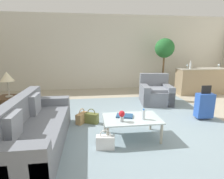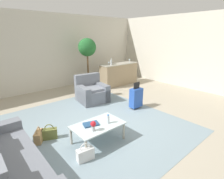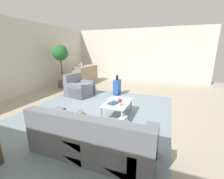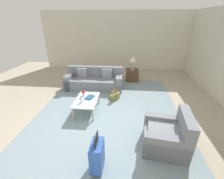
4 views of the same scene
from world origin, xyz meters
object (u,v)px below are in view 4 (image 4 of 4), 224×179
at_px(coffee_table, 87,101).
at_px(handbag_tan, 115,94).
at_px(flower_vase, 83,92).
at_px(coffee_table_book, 90,97).
at_px(armchair, 168,137).
at_px(handbag_white, 82,99).
at_px(handbag_olive, 114,97).
at_px(table_lamp, 133,59).
at_px(water_bottle, 81,100).
at_px(suitcase_blue, 97,155).
at_px(couch, 95,81).
at_px(side_table, 132,75).

relative_size(coffee_table, handbag_tan, 3.03).
height_order(flower_vase, handbag_tan, flower_vase).
relative_size(coffee_table, coffee_table_book, 3.44).
relative_size(coffee_table_book, flower_vase, 1.54).
xyz_separation_m(armchair, handbag_white, (-1.85, -2.50, -0.17)).
bearing_deg(handbag_olive, handbag_white, -78.75).
distance_m(coffee_table_book, handbag_tan, 1.18).
bearing_deg(coffee_table, table_lamp, 151.82).
bearing_deg(handbag_olive, coffee_table, -46.33).
relative_size(water_bottle, handbag_tan, 0.57).
bearing_deg(flower_vase, suitcase_blue, 20.95).
distance_m(flower_vase, suitcase_blue, 2.38).
bearing_deg(suitcase_blue, water_bottle, -156.04).
xyz_separation_m(water_bottle, handbag_olive, (-0.96, 0.89, -0.38)).
distance_m(coffee_table_book, handbag_olive, 1.00).
height_order(coffee_table_book, suitcase_blue, suitcase_blue).
height_order(water_bottle, suitcase_blue, suitcase_blue).
distance_m(table_lamp, handbag_tan, 2.13).
bearing_deg(handbag_white, table_lamp, 141.12).
xyz_separation_m(handbag_olive, handbag_white, (0.22, -1.12, 0.00)).
bearing_deg(table_lamp, handbag_tan, -20.10).
height_order(armchair, water_bottle, armchair).
bearing_deg(coffee_table_book, handbag_white, -118.49).
height_order(coffee_table, handbag_white, coffee_table).
relative_size(couch, handbag_olive, 6.44).
height_order(coffee_table, flower_vase, flower_vase).
xyz_separation_m(couch, handbag_olive, (1.03, 0.89, -0.18)).
height_order(side_table, handbag_olive, side_table).
bearing_deg(coffee_table, handbag_olive, 133.67).
bearing_deg(armchair, flower_vase, -123.36).
bearing_deg(handbag_tan, handbag_olive, -10.04).
height_order(water_bottle, handbag_tan, water_bottle).
bearing_deg(water_bottle, flower_vase, -173.21).
relative_size(couch, coffee_table_book, 7.31).
height_order(flower_vase, suitcase_blue, suitcase_blue).
bearing_deg(side_table, flower_vase, -32.60).
relative_size(coffee_table, side_table, 1.85).
xyz_separation_m(armchair, side_table, (-4.11, -0.67, -0.04)).
distance_m(armchair, side_table, 4.16).
xyz_separation_m(table_lamp, handbag_tan, (1.82, -0.67, -0.89)).
bearing_deg(coffee_table, side_table, 151.82).
xyz_separation_m(couch, flower_vase, (1.57, -0.05, 0.23)).
height_order(table_lamp, handbag_tan, table_lamp).
distance_m(flower_vase, handbag_white, 0.55).
bearing_deg(water_bottle, suitcase_blue, 23.96).
bearing_deg(armchair, couch, -143.75).
relative_size(armchair, handbag_olive, 2.92).
bearing_deg(water_bottle, handbag_white, -162.92).
distance_m(coffee_table_book, side_table, 3.04).
xyz_separation_m(side_table, table_lamp, (0.00, 0.00, 0.76)).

